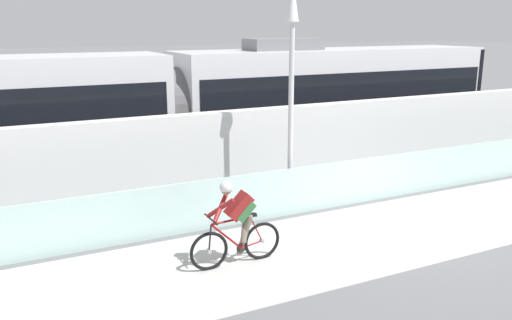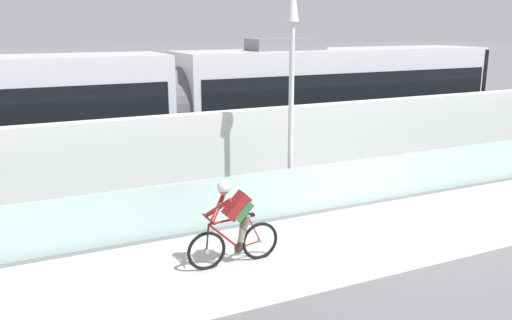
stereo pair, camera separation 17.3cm
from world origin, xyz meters
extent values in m
plane|color=slate|center=(0.00, 0.00, 0.00)|extent=(200.00, 200.00, 0.00)
cube|color=beige|center=(0.00, 0.00, 0.01)|extent=(32.00, 3.20, 0.01)
cube|color=silver|center=(0.00, 1.85, 0.55)|extent=(32.00, 0.05, 1.09)
cube|color=silver|center=(0.00, 3.65, 1.10)|extent=(32.00, 0.36, 2.20)
cube|color=#595654|center=(0.00, 6.13, 0.00)|extent=(32.00, 0.08, 0.01)
cube|color=#595654|center=(0.00, 7.57, 0.00)|extent=(32.00, 0.08, 0.01)
cube|color=#232326|center=(-5.32, 6.85, 0.36)|extent=(1.40, 1.88, 0.20)
cylinder|color=black|center=(-5.32, 6.13, 0.30)|extent=(0.60, 0.10, 0.60)
cylinder|color=black|center=(-5.32, 7.57, 0.30)|extent=(0.60, 0.10, 0.60)
cube|color=silver|center=(2.66, 6.85, 1.90)|extent=(11.00, 2.50, 3.10)
cube|color=black|center=(2.66, 6.85, 2.25)|extent=(10.56, 2.54, 1.04)
cube|color=red|center=(2.66, 6.85, 0.53)|extent=(10.78, 2.53, 0.28)
cube|color=slate|center=(0.68, 6.85, 3.63)|extent=(2.40, 1.10, 0.36)
cube|color=#232326|center=(-0.86, 6.85, 0.36)|extent=(1.40, 1.88, 0.20)
cylinder|color=black|center=(-0.86, 6.13, 0.30)|extent=(0.60, 0.10, 0.60)
cylinder|color=black|center=(-0.86, 7.57, 0.30)|extent=(0.60, 0.10, 0.60)
cube|color=#232326|center=(6.18, 6.85, 0.36)|extent=(1.40, 1.88, 0.20)
cylinder|color=black|center=(6.18, 6.13, 0.30)|extent=(0.60, 0.10, 0.60)
cylinder|color=black|center=(6.18, 7.57, 0.30)|extent=(0.60, 0.10, 0.60)
cube|color=black|center=(8.11, 6.85, 1.90)|extent=(0.16, 2.54, 2.94)
cylinder|color=#59595B|center=(-3.09, 6.85, 1.90)|extent=(0.60, 2.30, 2.30)
torus|color=black|center=(-4.59, 0.00, 0.36)|extent=(0.72, 0.06, 0.72)
cylinder|color=#99999E|center=(-4.59, 0.00, 0.36)|extent=(0.07, 0.10, 0.07)
torus|color=black|center=(-3.54, 0.00, 0.36)|extent=(0.72, 0.06, 0.72)
cylinder|color=#99999E|center=(-3.54, 0.00, 0.36)|extent=(0.07, 0.10, 0.07)
cylinder|color=maroon|center=(-4.25, 0.00, 0.57)|extent=(0.60, 0.04, 0.58)
cylinder|color=maroon|center=(-3.87, 0.00, 0.59)|extent=(0.22, 0.04, 0.59)
cylinder|color=maroon|center=(-4.16, 0.00, 0.86)|extent=(0.76, 0.04, 0.07)
cylinder|color=maroon|center=(-3.75, 0.00, 0.33)|extent=(0.43, 0.03, 0.09)
cylinder|color=maroon|center=(-3.66, 0.00, 0.62)|extent=(0.27, 0.02, 0.53)
cylinder|color=black|center=(-4.56, 0.00, 0.60)|extent=(0.08, 0.03, 0.49)
cube|color=black|center=(-3.78, 0.00, 0.90)|extent=(0.24, 0.10, 0.05)
cylinder|color=black|center=(-4.54, 0.00, 0.95)|extent=(0.03, 0.58, 0.03)
cylinder|color=#262628|center=(-3.96, 0.00, 0.30)|extent=(0.18, 0.02, 0.18)
cube|color=maroon|center=(-4.00, 0.00, 1.11)|extent=(0.50, 0.28, 0.51)
cube|color=#336638|center=(-3.91, 0.00, 1.02)|extent=(0.38, 0.30, 0.38)
sphere|color=#997051|center=(-4.24, 0.00, 1.46)|extent=(0.20, 0.20, 0.20)
sphere|color=silver|center=(-4.24, 0.00, 1.49)|extent=(0.23, 0.23, 0.23)
cylinder|color=maroon|center=(-4.36, 0.00, 1.12)|extent=(0.44, 0.41, 0.41)
cylinder|color=maroon|center=(-4.36, 0.00, 1.12)|extent=(0.44, 0.41, 0.41)
cylinder|color=#726656|center=(-3.89, 0.00, 0.55)|extent=(0.29, 0.33, 0.80)
cylinder|color=#726656|center=(-3.89, 0.00, 0.69)|extent=(0.29, 0.33, 0.54)
cylinder|color=gray|center=(-1.72, 2.15, 0.10)|extent=(0.24, 0.24, 0.20)
cylinder|color=silver|center=(-1.72, 2.15, 2.20)|extent=(0.12, 0.12, 4.20)
cone|color=white|center=(-1.72, 2.15, 4.75)|extent=(0.28, 0.28, 0.90)
camera|label=1|loc=(-7.72, -8.19, 4.25)|focal=37.50mm
camera|label=2|loc=(-7.56, -8.27, 4.25)|focal=37.50mm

